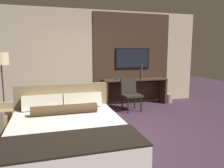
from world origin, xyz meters
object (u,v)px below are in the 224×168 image
desk_chair (130,92)px  tv (133,58)px  book (120,79)px  desk (135,87)px  vase_tall (141,71)px  bed (68,136)px  floor_lamp (1,64)px  waste_bin (169,98)px

desk_chair → tv: bearing=59.3°
desk_chair → book: size_ratio=3.93×
book → desk: bearing=8.3°
desk → vase_tall: bearing=-24.8°
bed → tv: tv is taller
desk → floor_lamp: size_ratio=1.22×
bed → tv: (2.26, 2.97, 1.09)m
desk_chair → waste_bin: bearing=12.2°
floor_lamp → desk: bearing=10.4°
tv → floor_lamp: bearing=-166.5°
floor_lamp → desk_chair: bearing=0.5°
book → vase_tall: bearing=-0.5°
vase_tall → waste_bin: (0.93, -0.07, -0.87)m
bed → floor_lamp: floor_lamp is taller
floor_lamp → book: floor_lamp is taller
book → waste_bin: (1.61, -0.07, -0.66)m
waste_bin → tv: bearing=162.6°
tv → bed: bearing=-127.3°
desk_chair → vase_tall: 0.92m
desk_chair → floor_lamp: floor_lamp is taller
desk → book: book is taller
vase_tall → waste_bin: size_ratio=1.60×
bed → book: size_ratio=9.91×
tv → vase_tall: tv is taller
desk → book: size_ratio=8.69×
desk → tv: 0.88m
tv → waste_bin: (1.10, -0.35, -1.26)m
floor_lamp → book: (3.03, 0.58, -0.53)m
desk_chair → floor_lamp: bearing=174.9°
desk → floor_lamp: floor_lamp is taller
tv → book: size_ratio=4.91×
tv → desk: bearing=-90.0°
desk → floor_lamp: bearing=-169.6°
vase_tall → book: 0.70m
bed → desk_chair: bearing=48.9°
bed → vase_tall: size_ratio=4.95×
tv → floor_lamp: 3.63m
bed → waste_bin: bed is taller
desk → waste_bin: 1.18m
floor_lamp → book: size_ratio=7.11×
bed → tv: 3.89m
floor_lamp → book: 3.13m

